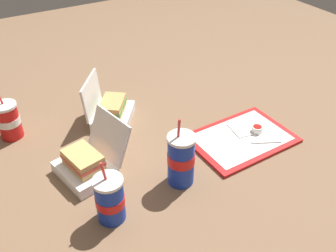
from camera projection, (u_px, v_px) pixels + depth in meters
The scene contains 10 objects.
ground_plane at pixel (172, 131), 1.44m from camera, with size 3.20×3.20×0.00m, color brown.
food_tray at pixel (241, 139), 1.39m from camera, with size 0.38×0.27×0.01m.
ketchup_cup at pixel (257, 129), 1.40m from camera, with size 0.04×0.04×0.02m.
napkin_stack at pixel (244, 128), 1.43m from camera, with size 0.10×0.10×0.00m, color white.
plastic_fork at pixel (266, 142), 1.36m from camera, with size 0.11×0.01×0.01m, color white.
clamshell_sandwich_back at pixel (87, 163), 1.22m from camera, with size 0.24×0.22×0.18m.
clamshell_sandwich_front at pixel (111, 111), 1.47m from camera, with size 0.24×0.24×0.18m.
soda_cup_left at pixel (110, 199), 1.05m from camera, with size 0.09×0.09×0.21m.
soda_cup_right at pixel (181, 159), 1.16m from camera, with size 0.09×0.09×0.24m.
soda_cup_center at pixel (8, 120), 1.37m from camera, with size 0.09×0.09×0.20m.
Camera 1 is at (0.60, 0.99, 0.86)m, focal length 40.00 mm.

